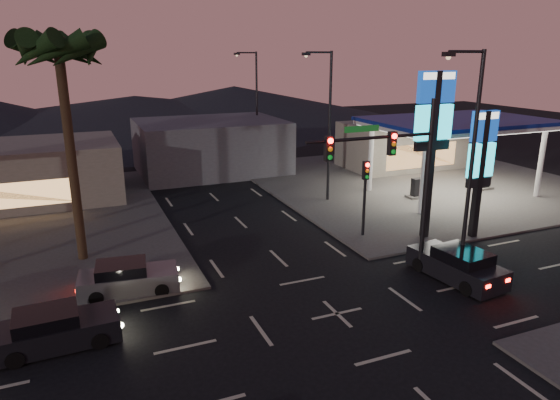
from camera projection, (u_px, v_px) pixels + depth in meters
name	position (u px, v px, depth m)	size (l,w,h in m)	color
ground	(337.00, 314.00, 19.59)	(140.00, 140.00, 0.00)	black
corner_lot_ne	(416.00, 181.00, 39.66)	(24.00, 24.00, 0.12)	#47443F
gas_station	(457.00, 124.00, 34.70)	(12.20, 8.20, 5.47)	silver
convenience_store	(401.00, 145.00, 44.27)	(10.00, 6.00, 4.00)	#726B5B
pylon_sign_tall	(434.00, 123.00, 25.80)	(2.20, 0.35, 9.00)	black
pylon_sign_short	(481.00, 155.00, 26.33)	(1.60, 0.35, 7.00)	black
traffic_signal_mast	(396.00, 166.00, 21.26)	(6.10, 0.39, 8.00)	black
pedestal_signal	(365.00, 186.00, 26.98)	(0.32, 0.39, 4.30)	black
streetlight_near	(469.00, 153.00, 21.37)	(2.14, 0.25, 10.00)	black
streetlight_mid	(327.00, 118.00, 32.88)	(2.14, 0.25, 10.00)	black
streetlight_far	(255.00, 101.00, 45.27)	(2.14, 0.25, 10.00)	black
palm_a	(60.00, 63.00, 22.00)	(4.41, 4.41, 10.86)	black
building_far_mid	(211.00, 146.00, 42.71)	(12.00, 9.00, 4.40)	#4C4C51
hill_right	(234.00, 103.00, 77.53)	(50.00, 50.00, 5.00)	black
hill_center	(136.00, 110.00, 72.12)	(60.00, 60.00, 4.00)	black
car_lane_a_front	(55.00, 330.00, 17.25)	(4.31, 1.95, 1.38)	black
car_lane_b_front	(128.00, 279.00, 21.19)	(4.34, 2.20, 1.37)	slate
suv_station	(457.00, 265.00, 22.40)	(2.32, 4.63, 1.49)	black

